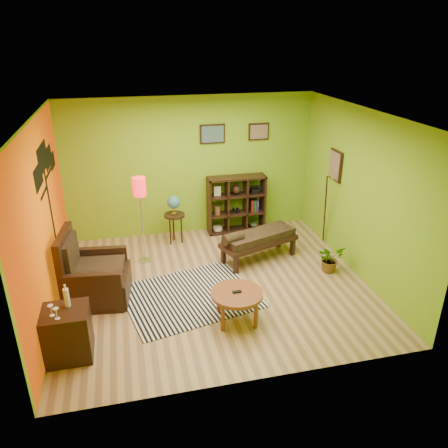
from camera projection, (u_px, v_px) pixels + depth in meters
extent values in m
plane|color=tan|center=(215.00, 285.00, 7.32)|extent=(5.00, 5.00, 0.00)
cube|color=#7AB01B|center=(191.00, 167.00, 8.76)|extent=(5.00, 0.04, 2.80)
cube|color=#7AB01B|center=(257.00, 281.00, 4.75)|extent=(5.00, 0.04, 2.80)
cube|color=#7AB01B|center=(43.00, 222.00, 6.23)|extent=(0.04, 4.50, 2.80)
cube|color=#7AB01B|center=(360.00, 194.00, 7.27)|extent=(0.04, 4.50, 2.80)
cube|color=white|center=(213.00, 115.00, 6.19)|extent=(5.00, 4.50, 0.04)
cube|color=#F76805|center=(44.00, 222.00, 6.23)|extent=(0.01, 4.45, 2.75)
cube|color=black|center=(54.00, 228.00, 6.87)|extent=(0.01, 0.14, 2.10)
cube|color=black|center=(38.00, 177.00, 6.02)|extent=(0.01, 0.65, 0.32)
cube|color=black|center=(43.00, 158.00, 6.46)|extent=(0.01, 0.85, 0.40)
cube|color=black|center=(48.00, 157.00, 6.96)|extent=(0.01, 0.70, 0.32)
cube|color=black|center=(53.00, 161.00, 7.33)|extent=(0.01, 0.50, 0.26)
cube|color=black|center=(212.00, 134.00, 8.56)|extent=(0.50, 0.03, 0.38)
cube|color=#4B746C|center=(213.00, 134.00, 8.54)|extent=(0.44, 0.01, 0.32)
cube|color=black|center=(259.00, 132.00, 8.76)|extent=(0.42, 0.03, 0.34)
cube|color=#90775A|center=(259.00, 132.00, 8.74)|extent=(0.36, 0.01, 0.28)
cube|color=black|center=(336.00, 165.00, 7.97)|extent=(0.03, 0.44, 0.56)
cube|color=#90775A|center=(334.00, 165.00, 7.96)|extent=(0.01, 0.38, 0.50)
cylinder|color=black|center=(325.00, 210.00, 8.29)|extent=(0.23, 0.34, 1.46)
cone|color=silver|center=(332.00, 175.00, 7.86)|extent=(0.08, 0.09, 0.16)
cube|color=silver|center=(190.00, 296.00, 6.99)|extent=(2.33, 2.02, 0.01)
cylinder|color=brown|center=(237.00, 294.00, 6.26)|extent=(0.75, 0.75, 0.05)
cylinder|color=brown|center=(250.00, 297.00, 6.60)|extent=(0.06, 0.06, 0.41)
cylinder|color=brown|center=(218.00, 300.00, 6.54)|extent=(0.06, 0.06, 0.41)
cylinder|color=brown|center=(256.00, 316.00, 6.17)|extent=(0.06, 0.06, 0.41)
cylinder|color=brown|center=(223.00, 318.00, 6.11)|extent=(0.06, 0.06, 0.41)
cube|color=black|center=(237.00, 292.00, 6.25)|extent=(0.13, 0.05, 0.02)
cube|color=black|center=(99.00, 286.00, 6.89)|extent=(1.02, 1.00, 0.42)
cube|color=black|center=(67.00, 267.00, 6.69)|extent=(0.21, 0.91, 1.15)
cube|color=black|center=(94.00, 294.00, 6.45)|extent=(0.84, 0.20, 0.67)
cube|color=black|center=(102.00, 266.00, 7.23)|extent=(0.84, 0.20, 0.67)
cube|color=#EAB569|center=(99.00, 270.00, 6.78)|extent=(0.81, 0.79, 0.15)
cube|color=#EAB569|center=(71.00, 255.00, 6.62)|extent=(0.17, 0.68, 0.52)
cube|color=black|center=(67.00, 333.00, 5.59)|extent=(0.59, 0.53, 0.69)
cylinder|color=white|center=(67.00, 298.00, 5.49)|extent=(0.07, 0.07, 0.25)
cylinder|color=white|center=(65.00, 287.00, 5.43)|extent=(0.02, 0.02, 0.07)
cylinder|color=white|center=(52.00, 316.00, 5.35)|extent=(0.06, 0.06, 0.01)
cylinder|color=white|center=(52.00, 312.00, 5.33)|extent=(0.01, 0.01, 0.09)
cone|color=white|center=(51.00, 307.00, 5.30)|extent=(0.07, 0.07, 0.06)
cylinder|color=white|center=(57.00, 319.00, 5.29)|extent=(0.06, 0.06, 0.01)
cylinder|color=white|center=(57.00, 315.00, 5.27)|extent=(0.01, 0.01, 0.09)
cone|color=white|center=(56.00, 310.00, 5.24)|extent=(0.07, 0.07, 0.06)
cylinder|color=silver|center=(145.00, 260.00, 8.07)|extent=(0.24, 0.24, 0.03)
cylinder|color=silver|center=(142.00, 224.00, 7.77)|extent=(0.02, 0.02, 1.49)
cylinder|color=red|center=(139.00, 187.00, 7.49)|extent=(0.23, 0.23, 0.33)
cylinder|color=black|center=(174.00, 215.00, 8.55)|extent=(0.41, 0.41, 0.04)
cylinder|color=black|center=(182.00, 230.00, 8.65)|extent=(0.03, 0.03, 0.57)
cylinder|color=black|center=(174.00, 227.00, 8.79)|extent=(0.03, 0.03, 0.57)
cylinder|color=black|center=(170.00, 231.00, 8.58)|extent=(0.03, 0.03, 0.57)
cylinder|color=gold|center=(174.00, 213.00, 8.54)|extent=(0.10, 0.10, 0.02)
cylinder|color=gold|center=(174.00, 210.00, 8.51)|extent=(0.02, 0.02, 0.10)
sphere|color=#2B5BB6|center=(174.00, 202.00, 8.44)|extent=(0.25, 0.25, 0.25)
cube|color=black|center=(209.00, 207.00, 8.95)|extent=(0.04, 0.35, 1.20)
cube|color=black|center=(263.00, 202.00, 9.19)|extent=(0.04, 0.35, 1.20)
cube|color=black|center=(236.00, 230.00, 9.31)|extent=(1.20, 0.35, 0.04)
cube|color=black|center=(237.00, 178.00, 8.84)|extent=(1.20, 0.35, 0.04)
cube|color=black|center=(227.00, 205.00, 9.03)|extent=(0.03, 0.33, 1.12)
cube|color=black|center=(245.00, 203.00, 9.11)|extent=(0.03, 0.33, 1.12)
cube|color=black|center=(236.00, 213.00, 9.15)|extent=(1.12, 0.33, 0.03)
cube|color=black|center=(236.00, 195.00, 8.99)|extent=(1.12, 0.33, 0.03)
cylinder|color=beige|center=(218.00, 228.00, 9.19)|extent=(0.20, 0.20, 0.07)
sphere|color=black|center=(236.00, 189.00, 8.94)|extent=(0.20, 0.20, 0.20)
cube|color=black|center=(255.00, 191.00, 9.05)|extent=(0.18, 0.15, 0.10)
cylinder|color=black|center=(234.00, 210.00, 9.12)|extent=(0.06, 0.12, 0.06)
cylinder|color=black|center=(238.00, 210.00, 9.13)|extent=(0.06, 0.12, 0.06)
ellipsoid|color=#384C26|center=(254.00, 224.00, 9.36)|extent=(0.18, 0.18, 0.09)
cylinder|color=brown|center=(217.00, 210.00, 9.03)|extent=(0.12, 0.12, 0.18)
cube|color=beige|center=(217.00, 191.00, 8.86)|extent=(0.14, 0.03, 0.20)
cube|color=maroon|center=(251.00, 206.00, 9.16)|extent=(0.04, 0.18, 0.26)
cube|color=#1E4C1E|center=(254.00, 205.00, 9.18)|extent=(0.04, 0.18, 0.26)
cube|color=navy|center=(256.00, 205.00, 9.19)|extent=(0.04, 0.18, 0.26)
cube|color=black|center=(259.00, 241.00, 8.00)|extent=(1.55, 0.97, 0.08)
cube|color=#EAB569|center=(259.00, 236.00, 7.95)|extent=(1.43, 0.88, 0.15)
cylinder|color=#EAB569|center=(233.00, 238.00, 7.63)|extent=(0.41, 0.30, 0.19)
cube|color=black|center=(279.00, 239.00, 8.56)|extent=(0.09, 0.09, 0.32)
cube|color=black|center=(223.00, 256.00, 7.92)|extent=(0.09, 0.09, 0.32)
cube|color=black|center=(293.00, 247.00, 8.24)|extent=(0.09, 0.09, 0.32)
cube|color=black|center=(236.00, 265.00, 7.60)|extent=(0.09, 0.09, 0.32)
imported|color=#26661E|center=(330.00, 261.00, 7.67)|extent=(0.54, 0.57, 0.38)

